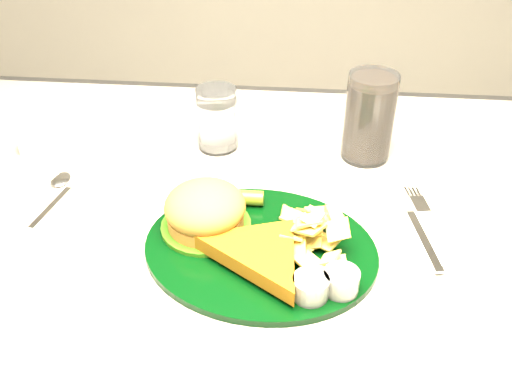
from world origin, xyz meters
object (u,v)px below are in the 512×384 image
cola_glass (369,117)px  fork_napkin (423,236)px  dinner_plate (260,232)px  table (236,369)px  water_glass (217,119)px

cola_glass → fork_napkin: (0.07, -0.21, -0.07)m
dinner_plate → table: bearing=129.1°
dinner_plate → water_glass: water_glass is taller
cola_glass → fork_napkin: size_ratio=0.90×
water_glass → dinner_plate: bearing=-70.1°
fork_napkin → cola_glass: bearing=97.4°
table → water_glass: size_ratio=11.21×
dinner_plate → water_glass: size_ratio=2.91×
table → water_glass: (-0.04, 0.17, 0.43)m
water_glass → cola_glass: cola_glass is taller
dinner_plate → water_glass: bearing=119.3°
water_glass → fork_napkin: bearing=-34.6°
dinner_plate → cola_glass: cola_glass is taller
dinner_plate → fork_napkin: 0.23m
table → dinner_plate: bearing=-60.3°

